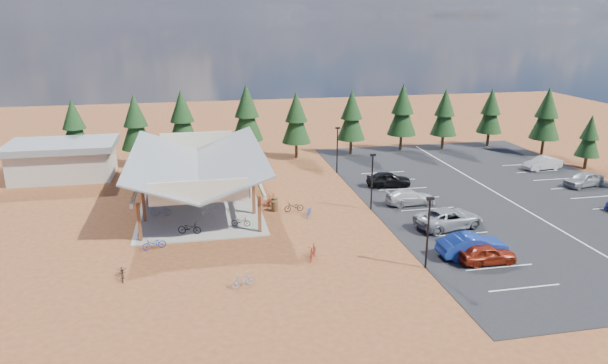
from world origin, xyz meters
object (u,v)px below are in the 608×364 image
Objects in this scene: bike_2 at (184,188)px; bike_13 at (243,280)px; bike_8 at (122,272)px; bike_15 at (271,199)px; bike_3 at (173,174)px; lamp_post_2 at (337,147)px; bike_14 at (309,211)px; car_2 at (449,218)px; bike_1 at (161,210)px; bike_5 at (210,211)px; bike_10 at (154,244)px; bike_4 at (241,222)px; car_3 at (410,197)px; car_9 at (542,163)px; bike_0 at (189,228)px; car_0 at (487,254)px; bike_6 at (230,192)px; trash_bin_0 at (275,206)px; bike_pavilion at (198,163)px; outbuilding at (63,159)px; car_1 at (472,245)px; lamp_post_0 at (428,228)px; bike_11 at (313,252)px; bike_16 at (294,207)px; car_8 at (584,179)px; trash_bin_1 at (275,202)px; car_4 at (389,179)px.

bike_2 is 20.70m from bike_13.
bike_15 is at bearing 38.62° from bike_8.
bike_8 is (-2.61, -22.32, -0.20)m from bike_3.
bike_14 is (-5.78, -12.55, -2.51)m from lamp_post_2.
lamp_post_2 is at bearing 4.52° from car_2.
bike_1 is 1.04× the size of bike_13.
car_2 reaches higher than bike_1.
bike_10 is at bearing 145.08° from bike_5.
bike_14 is at bearing 23.32° from bike_8.
car_3 is (15.76, 2.56, 0.20)m from bike_4.
bike_13 is at bearing -67.31° from car_9.
bike_15 is at bearing -118.97° from bike_3.
bike_10 is at bearing 147.29° from bike_0.
car_0 reaches higher than bike_8.
car_0 is at bearing -137.72° from bike_6.
lamp_post_2 is 13.90m from trash_bin_0.
bike_5 is at bearing -78.19° from bike_pavilion.
car_2 is (33.88, -21.44, -1.18)m from outbuilding.
car_1 is (33.02, -26.93, -1.16)m from outbuilding.
bike_0 is 10.90m from bike_2.
lamp_post_0 is 8.24m from bike_11.
bike_16 is 0.35× the size of car_1.
trash_bin_0 is at bearing -80.58° from bike_1.
bike_4 is at bearing 96.67° from bike_15.
bike_3 is at bearing -115.90° from car_8.
bike_3 is at bearing 139.80° from bike_11.
trash_bin_1 is 0.54× the size of bike_13.
bike_pavilion is at bearing -38.16° from outbuilding.
car_9 is at bearing -40.21° from car_0.
car_3 reaches higher than trash_bin_1.
car_0 is at bearing -120.36° from bike_3.
lamp_post_0 is 15.66m from bike_4.
bike_1 is at bearing -135.65° from bike_pavilion.
bike_8 is 0.30× the size of car_2.
car_1 is at bearing -172.86° from car_4.
car_2 is (10.66, -4.89, 0.38)m from bike_14.
bike_4 is at bearing -107.87° from bike_1.
car_8 is (35.41, -3.57, 0.20)m from bike_6.
bike_0 is at bearing -137.07° from lamp_post_2.
outbuilding is at bearing -169.49° from bike_13.
car_3 is (32.96, -15.45, -1.32)m from outbuilding.
bike_14 is 1.02× the size of bike_16.
car_3 reaches higher than bike_6.
bike_6 is at bearing 159.10° from bike_13.
bike_13 is at bearing -150.39° from bike_3.
bike_pavilion is 4.38× the size of car_4.
bike_2 is 0.40× the size of car_0.
car_3 is at bearing 72.50° from lamp_post_0.
bike_pavilion reaches higher than car_0.
trash_bin_1 is at bearing 42.62° from car_0.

